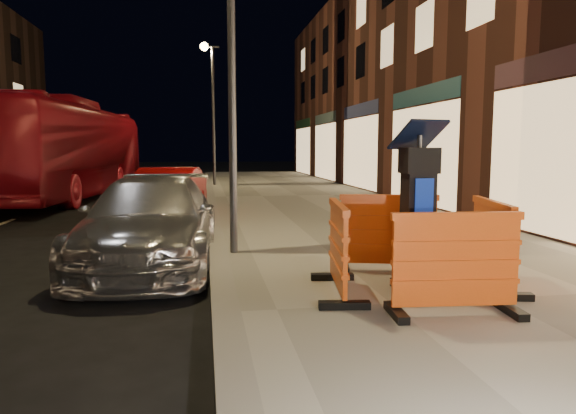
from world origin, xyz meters
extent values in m
plane|color=black|center=(0.00, 0.00, 0.00)|extent=(120.00, 120.00, 0.00)
cube|color=gray|center=(3.00, 0.00, 0.07)|extent=(6.00, 60.00, 0.15)
cube|color=slate|center=(0.00, 0.00, 0.07)|extent=(0.30, 60.00, 0.15)
cube|color=black|center=(2.25, 0.49, 1.08)|extent=(0.68, 0.68, 1.86)
cube|color=#E65516|center=(2.25, -0.46, 0.67)|extent=(1.38, 0.66, 1.04)
cube|color=#E65516|center=(2.25, 1.44, 0.67)|extent=(1.42, 0.84, 1.04)
cube|color=#E65516|center=(1.30, 0.49, 0.67)|extent=(0.73, 1.40, 1.04)
cube|color=#E65516|center=(3.20, 0.49, 0.67)|extent=(0.81, 1.42, 1.04)
imported|color=silver|center=(-1.02, 3.02, 0.00)|extent=(2.11, 4.75, 1.35)
imported|color=#9F0A0E|center=(-1.12, 7.78, 0.00)|extent=(1.97, 4.17, 1.32)
imported|color=maroon|center=(-5.08, 14.02, 0.00)|extent=(3.72, 12.37, 3.40)
cylinder|color=#3F3F44|center=(0.25, 3.00, 3.15)|extent=(0.12, 0.12, 6.00)
cylinder|color=#3F3F44|center=(0.25, 18.00, 3.15)|extent=(0.12, 0.12, 6.00)
camera|label=1|loc=(-0.20, -5.11, 1.82)|focal=32.00mm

